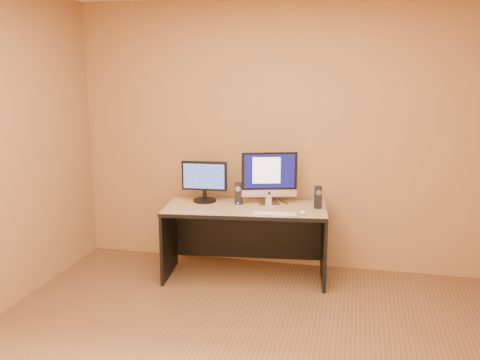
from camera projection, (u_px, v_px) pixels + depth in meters
The scene contains 10 objects.
walls at pixel (229, 177), 3.30m from camera, with size 4.00×4.00×2.60m, color #93613B, non-canonical shape.
desk at pixel (245, 243), 5.02m from camera, with size 1.49×0.65×0.69m, color tan, non-canonical shape.
imac at pixel (269, 178), 5.00m from camera, with size 0.53×0.20×0.51m, color silver, non-canonical shape.
second_monitor at pixel (204, 182), 5.12m from camera, with size 0.45×0.22×0.39m, color black, non-canonical shape.
speaker_left at pixel (239, 193), 5.04m from camera, with size 0.06×0.07×0.21m, color black, non-canonical shape.
speaker_right at pixel (318, 197), 4.89m from camera, with size 0.06×0.07×0.21m, color black, non-canonical shape.
keyboard at pixel (275, 214), 4.69m from camera, with size 0.40×0.11×0.02m, color silver.
mouse at pixel (303, 212), 4.71m from camera, with size 0.05×0.10×0.03m, color white.
cable_a at pixel (283, 201), 5.14m from camera, with size 0.01×0.01×0.21m, color black.
cable_b at pixel (271, 201), 5.17m from camera, with size 0.01×0.01×0.17m, color black.
Camera 1 is at (0.77, -3.14, 1.98)m, focal length 40.00 mm.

